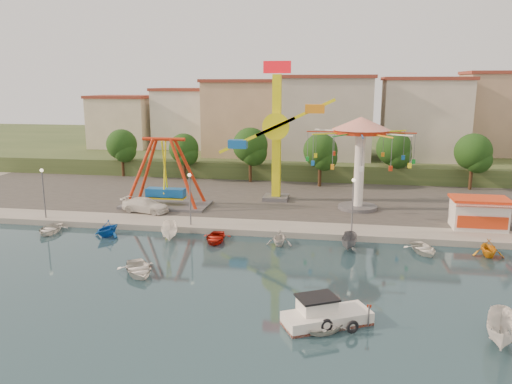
% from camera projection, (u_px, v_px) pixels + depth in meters
% --- Properties ---
extents(ground, '(200.00, 200.00, 0.00)m').
position_uv_depth(ground, '(244.00, 286.00, 36.74)').
color(ground, '#132B36').
rests_on(ground, ground).
extents(quay_deck, '(200.00, 100.00, 0.60)m').
position_uv_depth(quay_deck, '(305.00, 158.00, 96.38)').
color(quay_deck, '#9E998E').
rests_on(quay_deck, ground).
extents(asphalt_pad, '(90.00, 28.00, 0.01)m').
position_uv_depth(asphalt_pad, '(287.00, 192.00, 65.50)').
color(asphalt_pad, '#4C4944').
rests_on(asphalt_pad, quay_deck).
extents(hill_terrace, '(200.00, 60.00, 3.00)m').
position_uv_depth(hill_terrace, '(307.00, 149.00, 100.94)').
color(hill_terrace, '#384C26').
rests_on(hill_terrace, ground).
extents(pirate_ship_ride, '(10.00, 5.00, 8.00)m').
position_uv_depth(pirate_ship_ride, '(165.00, 174.00, 57.17)').
color(pirate_ship_ride, '#59595E').
rests_on(pirate_ship_ride, quay_deck).
extents(kamikaze_tower, '(9.21, 3.10, 16.50)m').
position_uv_depth(kamikaze_tower, '(280.00, 137.00, 59.17)').
color(kamikaze_tower, '#59595E').
rests_on(kamikaze_tower, quay_deck).
extents(wave_swinger, '(11.60, 11.60, 10.40)m').
position_uv_depth(wave_swinger, '(360.00, 142.00, 55.05)').
color(wave_swinger, '#59595E').
rests_on(wave_swinger, quay_deck).
extents(booth_left, '(5.40, 3.78, 3.08)m').
position_uv_depth(booth_left, '(479.00, 213.00, 48.84)').
color(booth_left, white).
rests_on(booth_left, quay_deck).
extents(lamp_post_0, '(0.14, 0.14, 5.00)m').
position_uv_depth(lamp_post_0, '(44.00, 195.00, 52.51)').
color(lamp_post_0, '#59595E').
rests_on(lamp_post_0, quay_deck).
extents(lamp_post_1, '(0.14, 0.14, 5.00)m').
position_uv_depth(lamp_post_1, '(190.00, 201.00, 49.90)').
color(lamp_post_1, '#59595E').
rests_on(lamp_post_1, quay_deck).
extents(lamp_post_2, '(0.14, 0.14, 5.00)m').
position_uv_depth(lamp_post_2, '(353.00, 207.00, 47.29)').
color(lamp_post_2, '#59595E').
rests_on(lamp_post_2, quay_deck).
extents(tree_0, '(4.60, 4.60, 7.19)m').
position_uv_depth(tree_0, '(122.00, 145.00, 75.41)').
color(tree_0, '#382314').
rests_on(tree_0, quay_deck).
extents(tree_1, '(4.35, 4.35, 6.80)m').
position_uv_depth(tree_1, '(184.00, 148.00, 73.13)').
color(tree_1, '#382314').
rests_on(tree_1, quay_deck).
extents(tree_2, '(5.02, 5.02, 7.85)m').
position_uv_depth(tree_2, '(250.00, 145.00, 70.93)').
color(tree_2, '#382314').
rests_on(tree_2, quay_deck).
extents(tree_3, '(4.68, 4.68, 7.32)m').
position_uv_depth(tree_3, '(320.00, 151.00, 67.98)').
color(tree_3, '#382314').
rests_on(tree_3, quay_deck).
extents(tree_4, '(4.86, 4.86, 7.60)m').
position_uv_depth(tree_4, '(394.00, 148.00, 69.19)').
color(tree_4, '#382314').
rests_on(tree_4, quay_deck).
extents(tree_5, '(4.83, 4.83, 7.54)m').
position_uv_depth(tree_5, '(473.00, 152.00, 65.82)').
color(tree_5, '#382314').
rests_on(tree_5, quay_deck).
extents(building_0, '(9.26, 9.53, 11.87)m').
position_uv_depth(building_0, '(103.00, 117.00, 84.62)').
color(building_0, beige).
rests_on(building_0, hill_terrace).
extents(building_1, '(12.33, 9.01, 8.63)m').
position_uv_depth(building_1, '(181.00, 125.00, 88.13)').
color(building_1, silver).
rests_on(building_1, hill_terrace).
extents(building_2, '(11.95, 9.28, 11.23)m').
position_uv_depth(building_2, '(254.00, 118.00, 86.26)').
color(building_2, tan).
rests_on(building_2, hill_terrace).
extents(building_3, '(12.59, 10.50, 9.20)m').
position_uv_depth(building_3, '(334.00, 127.00, 81.19)').
color(building_3, beige).
rests_on(building_3, hill_terrace).
extents(building_4, '(10.75, 9.23, 9.24)m').
position_uv_depth(building_4, '(417.00, 126.00, 82.26)').
color(building_4, beige).
rests_on(building_4, hill_terrace).
extents(building_5, '(12.77, 10.96, 11.21)m').
position_uv_depth(building_5, '(507.00, 122.00, 78.08)').
color(building_5, tan).
rests_on(building_5, hill_terrace).
extents(cabin_motorboat, '(5.78, 4.35, 1.91)m').
position_uv_depth(cabin_motorboat, '(325.00, 317.00, 30.81)').
color(cabin_motorboat, white).
rests_on(cabin_motorboat, ground).
extents(rowboat_a, '(4.69, 5.04, 0.85)m').
position_uv_depth(rowboat_a, '(138.00, 269.00, 38.91)').
color(rowboat_a, white).
rests_on(rowboat_a, ground).
extents(rowboat_b, '(3.64, 3.68, 0.63)m').
position_uv_depth(rowboat_b, '(327.00, 326.00, 30.04)').
color(rowboat_b, silver).
rests_on(rowboat_b, ground).
extents(skiff, '(2.74, 4.63, 1.68)m').
position_uv_depth(skiff, '(502.00, 330.00, 28.48)').
color(skiff, silver).
rests_on(skiff, ground).
extents(van, '(5.71, 3.24, 1.56)m').
position_uv_depth(van, '(146.00, 205.00, 55.16)').
color(van, white).
rests_on(van, quay_deck).
extents(moored_boat_0, '(3.15, 4.09, 0.79)m').
position_uv_depth(moored_boat_0, '(49.00, 229.00, 49.63)').
color(moored_boat_0, silver).
rests_on(moored_boat_0, ground).
extents(moored_boat_1, '(3.28, 3.58, 1.60)m').
position_uv_depth(moored_boat_1, '(107.00, 228.00, 48.53)').
color(moored_boat_1, blue).
rests_on(moored_boat_1, ground).
extents(moored_boat_2, '(2.71, 4.37, 1.58)m').
position_uv_depth(moored_boat_2, '(170.00, 231.00, 47.50)').
color(moored_boat_2, white).
rests_on(moored_boat_2, ground).
extents(moored_boat_3, '(2.91, 3.90, 0.77)m').
position_uv_depth(moored_boat_3, '(215.00, 238.00, 46.86)').
color(moored_boat_3, '#AA1A0D').
rests_on(moored_boat_3, ground).
extents(moored_boat_4, '(2.42, 2.79, 1.44)m').
position_uv_depth(moored_boat_4, '(280.00, 238.00, 45.79)').
color(moored_boat_4, silver).
rests_on(moored_boat_4, ground).
extents(moored_boat_5, '(1.72, 3.66, 1.36)m').
position_uv_depth(moored_boat_5, '(349.00, 242.00, 44.77)').
color(moored_boat_5, slate).
rests_on(moored_boat_5, ground).
extents(moored_boat_6, '(3.52, 4.26, 0.76)m').
position_uv_depth(moored_boat_6, '(424.00, 249.00, 43.78)').
color(moored_boat_6, silver).
rests_on(moored_boat_6, ground).
extents(moored_boat_7, '(2.53, 2.93, 1.53)m').
position_uv_depth(moored_boat_7, '(488.00, 248.00, 42.83)').
color(moored_boat_7, orange).
rests_on(moored_boat_7, ground).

